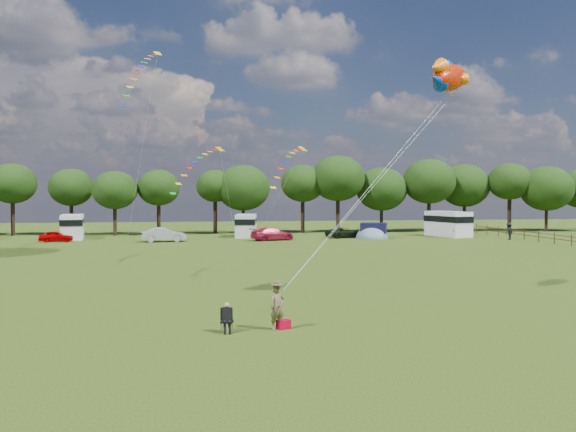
{
  "coord_description": "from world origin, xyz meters",
  "views": [
    {
      "loc": [
        -5.79,
        -28.04,
        5.34
      ],
      "look_at": [
        0.0,
        8.0,
        4.0
      ],
      "focal_mm": 40.0,
      "sensor_mm": 36.0,
      "label": 1
    }
  ],
  "objects": [
    {
      "name": "car_b",
      "position": [
        -8.11,
        42.41,
        0.78
      ],
      "size": [
        4.56,
        2.15,
        1.55
      ],
      "primitive_type": "imported",
      "rotation": [
        0.0,
        0.0,
        1.69
      ],
      "color": "#9C9EA5",
      "rests_on": "ground"
    },
    {
      "name": "streamer_kite_a",
      "position": [
        -9.36,
        29.98,
        16.22
      ],
      "size": [
        3.39,
        5.55,
        5.77
      ],
      "rotation": [
        0.0,
        0.0,
        0.51
      ],
      "color": "#D2C810",
      "rests_on": "ground"
    },
    {
      "name": "tent_greyblue",
      "position": [
        15.54,
        43.5,
        0.02
      ],
      "size": [
        3.83,
        4.19,
        2.85
      ],
      "color": "slate",
      "rests_on": "ground"
    },
    {
      "name": "car_d",
      "position": [
        12.62,
        45.45,
        0.6
      ],
      "size": [
        4.8,
        3.63,
        1.19
      ],
      "primitive_type": "imported",
      "rotation": [
        0.0,
        0.0,
        2.0
      ],
      "color": "black",
      "rests_on": "ground"
    },
    {
      "name": "streamer_kite_c",
      "position": [
        0.68,
        10.95,
        7.41
      ],
      "size": [
        3.07,
        4.87,
        2.76
      ],
      "rotation": [
        0.0,
        0.0,
        0.79
      ],
      "color": "#CEBE00",
      "rests_on": "ground"
    },
    {
      "name": "car_a",
      "position": [
        -19.57,
        44.02,
        0.6
      ],
      "size": [
        3.67,
        1.56,
        1.21
      ],
      "primitive_type": "imported",
      "rotation": [
        0.0,
        0.0,
        1.61
      ],
      "color": "#B70002",
      "rests_on": "ground"
    },
    {
      "name": "kite_bag",
      "position": [
        -2.02,
        -3.45,
        0.18
      ],
      "size": [
        0.59,
        0.5,
        0.36
      ],
      "primitive_type": "cube",
      "rotation": [
        0.0,
        0.0,
        0.38
      ],
      "color": "#B80021",
      "rests_on": "ground"
    },
    {
      "name": "fence",
      "position": [
        32.0,
        34.5,
        0.7
      ],
      "size": [
        0.12,
        33.12,
        1.2
      ],
      "color": "#472D19",
      "rests_on": "ground"
    },
    {
      "name": "tree_line",
      "position": [
        5.3,
        54.99,
        6.35
      ],
      "size": [
        102.98,
        10.98,
        10.27
      ],
      "color": "black",
      "rests_on": "ground"
    },
    {
      "name": "streamer_kite_b",
      "position": [
        -4.55,
        21.77,
        7.71
      ],
      "size": [
        4.31,
        4.73,
        3.81
      ],
      "rotation": [
        0.0,
        0.0,
        0.85
      ],
      "color": "#EB9C00",
      "rests_on": "ground"
    },
    {
      "name": "awning_navy",
      "position": [
        15.8,
        43.68,
        0.9
      ],
      "size": [
        3.56,
        3.26,
        1.81
      ],
      "primitive_type": "cube",
      "rotation": [
        0.0,
        0.0,
        -0.38
      ],
      "color": "black",
      "rests_on": "ground"
    },
    {
      "name": "campervan_d",
      "position": [
        25.72,
        45.57,
        1.64
      ],
      "size": [
        4.17,
        6.69,
        3.04
      ],
      "rotation": [
        0.0,
        0.0,
        1.83
      ],
      "color": "silver",
      "rests_on": "ground"
    },
    {
      "name": "tent_orange",
      "position": [
        -8.76,
        45.31,
        0.02
      ],
      "size": [
        2.59,
        2.84,
        2.03
      ],
      "color": "#CF5609",
      "rests_on": "ground"
    },
    {
      "name": "campervan_c",
      "position": [
        1.42,
        48.67,
        1.45
      ],
      "size": [
        3.16,
        5.81,
        2.7
      ],
      "rotation": [
        0.0,
        0.0,
        1.42
      ],
      "color": "silver",
      "rests_on": "ground"
    },
    {
      "name": "fish_kite",
      "position": [
        7.02,
        2.17,
        11.04
      ],
      "size": [
        3.44,
        3.34,
        2.03
      ],
      "rotation": [
        0.0,
        -0.21,
        0.76
      ],
      "color": "#BE1C00",
      "rests_on": "ground"
    },
    {
      "name": "campervan_b",
      "position": [
        -18.59,
        48.27,
        1.51
      ],
      "size": [
        3.08,
        5.97,
        2.81
      ],
      "rotation": [
        0.0,
        0.0,
        1.69
      ],
      "color": "silver",
      "rests_on": "ground"
    },
    {
      "name": "camp_chair",
      "position": [
        -4.25,
        -3.71,
        0.69
      ],
      "size": [
        0.55,
        0.55,
        1.16
      ],
      "rotation": [
        0.0,
        0.0,
        -0.21
      ],
      "color": "#99999E",
      "rests_on": "ground"
    },
    {
      "name": "ground_plane",
      "position": [
        0.0,
        0.0,
        0.0
      ],
      "size": [
        180.0,
        180.0,
        0.0
      ],
      "primitive_type": "plane",
      "color": "black",
      "rests_on": "ground"
    },
    {
      "name": "kite_flyer",
      "position": [
        -2.27,
        -3.55,
        0.87
      ],
      "size": [
        0.74,
        0.6,
        1.75
      ],
      "primitive_type": "imported",
      "rotation": [
        0.0,
        0.0,
        0.32
      ],
      "color": "brown",
      "rests_on": "ground"
    },
    {
      "name": "walker_b",
      "position": [
        30.39,
        39.4,
        0.98
      ],
      "size": [
        1.38,
        1.17,
        1.95
      ],
      "primitive_type": "imported",
      "rotation": [
        0.0,
        0.0,
        3.71
      ],
      "color": "black",
      "rests_on": "ground"
    },
    {
      "name": "walker_a",
      "position": [
        25.4,
        42.82,
        0.82
      ],
      "size": [
        0.93,
        0.89,
        1.65
      ],
      "primitive_type": "imported",
      "rotation": [
        0.0,
        0.0,
        3.83
      ],
      "color": "black",
      "rests_on": "ground"
    },
    {
      "name": "car_c",
      "position": [
        3.78,
        42.61,
        0.72
      ],
      "size": [
        5.16,
        3.39,
        1.43
      ],
      "primitive_type": "imported",
      "rotation": [
        0.0,
        0.0,
        1.89
      ],
      "color": "#A91A36",
      "rests_on": "ground"
    }
  ]
}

